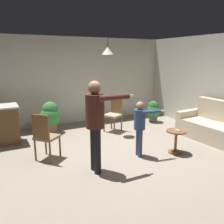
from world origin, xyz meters
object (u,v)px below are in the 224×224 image
person_adult (96,117)px  potted_plant_corner (153,110)px  side_table_by_couch (176,139)px  couch_floral (215,127)px  potted_plant_by_wall (50,116)px  person_child (140,123)px  spare_remote_on_table (178,130)px  dining_chair_by_counter (45,135)px  dining_chair_near_wall (114,112)px

person_adult → potted_plant_corner: 3.90m
side_table_by_couch → couch_floral: bearing=7.9°
side_table_by_couch → potted_plant_by_wall: size_ratio=0.59×
couch_floral → person_child: 2.33m
person_adult → potted_plant_by_wall: 2.83m
side_table_by_couch → spare_remote_on_table: size_ratio=4.00×
couch_floral → potted_plant_corner: size_ratio=2.62×
couch_floral → person_adult: size_ratio=1.08×
side_table_by_couch → potted_plant_corner: (1.15, 2.32, 0.06)m
potted_plant_corner → potted_plant_by_wall: (-3.25, 0.45, 0.10)m
dining_chair_by_counter → dining_chair_near_wall: same height
side_table_by_couch → spare_remote_on_table: spare_remote_on_table is taller
side_table_by_couch → potted_plant_corner: bearing=63.7°
person_adult → side_table_by_couch: bearing=90.5°
dining_chair_near_wall → potted_plant_by_wall: (-1.67, 0.69, -0.06)m
side_table_by_couch → person_adult: bearing=179.6°
person_child → dining_chair_near_wall: person_child is taller
side_table_by_couch → spare_remote_on_table: bearing=-103.9°
potted_plant_by_wall → spare_remote_on_table: (2.09, -2.82, 0.05)m
dining_chair_by_counter → side_table_by_couch: bearing=28.2°
dining_chair_near_wall → potted_plant_corner: 1.61m
person_adult → potted_plant_by_wall: (-0.18, 2.76, -0.57)m
person_child → couch_floral: bearing=99.1°
spare_remote_on_table → dining_chair_by_counter: bearing=159.2°
person_adult → potted_plant_by_wall: person_adult is taller
couch_floral → potted_plant_corner: (-0.34, 2.12, 0.06)m
person_child → potted_plant_corner: (1.96, 2.09, -0.36)m
couch_floral → side_table_by_couch: size_ratio=3.54×
couch_floral → person_child: size_ratio=1.54×
couch_floral → potted_plant_by_wall: couch_floral is taller
couch_floral → side_table_by_couch: (-1.49, -0.21, -0.00)m
side_table_by_couch → person_adult: size_ratio=0.31×
person_adult → person_child: size_ratio=1.42×
dining_chair_near_wall → spare_remote_on_table: bearing=164.3°
person_adult → potted_plant_corner: bearing=127.8°
couch_floral → side_table_by_couch: bearing=95.0°
person_adult → couch_floral: bearing=94.1°
couch_floral → potted_plant_corner: couch_floral is taller
dining_chair_by_counter → potted_plant_by_wall: dining_chair_by_counter is taller
person_child → dining_chair_by_counter: 1.99m
side_table_by_couch → dining_chair_by_counter: bearing=160.1°
person_child → spare_remote_on_table: person_child is taller
dining_chair_by_counter → potted_plant_corner: 4.04m
person_child → dining_chair_by_counter: size_ratio=1.20×
dining_chair_by_counter → dining_chair_near_wall: (2.21, 1.13, 0.00)m
potted_plant_by_wall → spare_remote_on_table: size_ratio=6.80×
person_child → potted_plant_by_wall: person_child is taller
dining_chair_by_counter → person_child: bearing=26.5°
person_child → potted_plant_corner: bearing=146.6°
person_adult → dining_chair_near_wall: 2.60m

